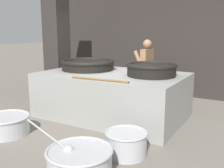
{
  "coord_description": "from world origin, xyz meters",
  "views": [
    {
      "loc": [
        2.87,
        -4.93,
        1.89
      ],
      "look_at": [
        0.0,
        0.0,
        0.73
      ],
      "focal_mm": 42.0,
      "sensor_mm": 36.0,
      "label": 1
    }
  ],
  "objects_px": {
    "giant_wok_far": "(151,69)",
    "prep_bowl_extra": "(126,142)",
    "giant_wok_near": "(88,64)",
    "prep_bowl_vegetables": "(80,160)",
    "cook": "(146,69)",
    "prep_bowl_meat": "(6,124)"
  },
  "relations": [
    {
      "from": "cook",
      "to": "prep_bowl_extra",
      "type": "distance_m",
      "value": 3.23
    },
    {
      "from": "giant_wok_far",
      "to": "prep_bowl_vegetables",
      "type": "relative_size",
      "value": 0.92
    },
    {
      "from": "giant_wok_far",
      "to": "cook",
      "type": "xyz_separation_m",
      "value": [
        -0.67,
        1.34,
        -0.21
      ]
    },
    {
      "from": "giant_wok_near",
      "to": "giant_wok_far",
      "type": "xyz_separation_m",
      "value": [
        1.65,
        -0.06,
        0.01
      ]
    },
    {
      "from": "giant_wok_far",
      "to": "cook",
      "type": "height_order",
      "value": "cook"
    },
    {
      "from": "giant_wok_near",
      "to": "giant_wok_far",
      "type": "distance_m",
      "value": 1.65
    },
    {
      "from": "prep_bowl_extra",
      "to": "cook",
      "type": "bearing_deg",
      "value": 107.57
    },
    {
      "from": "prep_bowl_vegetables",
      "to": "giant_wok_near",
      "type": "bearing_deg",
      "value": 122.96
    },
    {
      "from": "giant_wok_near",
      "to": "prep_bowl_vegetables",
      "type": "xyz_separation_m",
      "value": [
        1.64,
        -2.53,
        -0.91
      ]
    },
    {
      "from": "prep_bowl_vegetables",
      "to": "giant_wok_far",
      "type": "bearing_deg",
      "value": 89.81
    },
    {
      "from": "prep_bowl_vegetables",
      "to": "prep_bowl_meat",
      "type": "xyz_separation_m",
      "value": [
        -2.03,
        0.43,
        -0.0
      ]
    },
    {
      "from": "giant_wok_near",
      "to": "prep_bowl_vegetables",
      "type": "distance_m",
      "value": 3.15
    },
    {
      "from": "giant_wok_far",
      "to": "prep_bowl_extra",
      "type": "xyz_separation_m",
      "value": [
        0.28,
        -1.67,
        -0.91
      ]
    },
    {
      "from": "giant_wok_near",
      "to": "prep_bowl_extra",
      "type": "xyz_separation_m",
      "value": [
        1.93,
        -1.72,
        -0.9
      ]
    },
    {
      "from": "giant_wok_near",
      "to": "giant_wok_far",
      "type": "relative_size",
      "value": 1.23
    },
    {
      "from": "prep_bowl_meat",
      "to": "giant_wok_near",
      "type": "bearing_deg",
      "value": 79.42
    },
    {
      "from": "giant_wok_far",
      "to": "prep_bowl_extra",
      "type": "bearing_deg",
      "value": -80.45
    },
    {
      "from": "prep_bowl_meat",
      "to": "prep_bowl_extra",
      "type": "height_order",
      "value": "prep_bowl_extra"
    },
    {
      "from": "cook",
      "to": "prep_bowl_meat",
      "type": "relative_size",
      "value": 1.92
    },
    {
      "from": "giant_wok_near",
      "to": "cook",
      "type": "relative_size",
      "value": 0.77
    },
    {
      "from": "giant_wok_far",
      "to": "prep_bowl_vegetables",
      "type": "distance_m",
      "value": 2.64
    },
    {
      "from": "prep_bowl_vegetables",
      "to": "prep_bowl_extra",
      "type": "bearing_deg",
      "value": 70.31
    }
  ]
}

